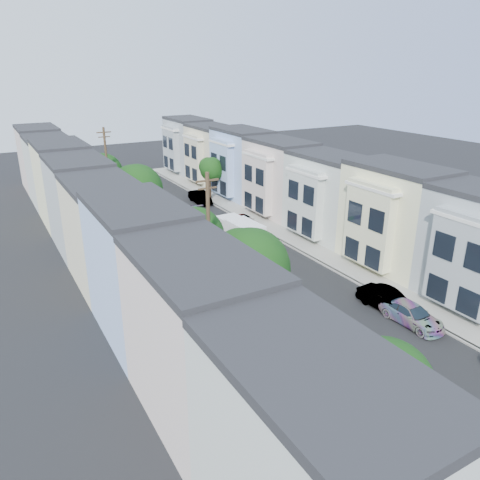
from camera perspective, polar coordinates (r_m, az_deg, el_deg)
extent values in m
plane|color=black|center=(35.15, 7.21, -7.68)|extent=(160.00, 160.00, 0.00)
cube|color=black|center=(46.87, -3.69, -0.10)|extent=(12.00, 70.00, 0.02)
cube|color=gray|center=(44.74, -10.67, -1.37)|extent=(0.30, 70.00, 0.15)
cube|color=gray|center=(49.60, 2.60, 1.19)|extent=(0.30, 70.00, 0.15)
cube|color=gray|center=(44.39, -12.25, -1.68)|extent=(2.60, 70.00, 0.15)
cube|color=gray|center=(50.26, 3.86, 1.43)|extent=(2.60, 70.00, 0.15)
cube|color=gold|center=(46.87, -3.69, -0.11)|extent=(0.12, 70.00, 0.01)
cube|color=silver|center=(43.58, -16.99, -2.67)|extent=(5.00, 70.00, 8.50)
cube|color=silver|center=(52.37, 7.34, 2.02)|extent=(5.00, 70.00, 8.50)
cylinder|color=black|center=(22.26, 15.47, -23.18)|extent=(0.44, 0.44, 2.86)
sphere|color=#123F0F|center=(20.58, 16.89, -16.96)|extent=(4.17, 4.17, 4.17)
cylinder|color=black|center=(28.61, 0.49, -10.12)|extent=(0.44, 0.44, 3.89)
sphere|color=#123F0F|center=(27.09, 1.07, -3.42)|extent=(4.70, 4.70, 4.70)
cylinder|color=black|center=(35.03, -6.02, -4.69)|extent=(0.44, 0.44, 3.31)
sphere|color=#123F0F|center=(33.90, -5.76, 0.33)|extent=(4.45, 4.45, 4.45)
cylinder|color=black|center=(46.13, -12.48, 1.67)|extent=(0.44, 0.44, 3.93)
sphere|color=#123F0F|center=(45.20, -12.46, 6.07)|extent=(4.70, 4.70, 4.70)
cylinder|color=black|center=(58.59, -16.41, 4.83)|extent=(0.44, 0.44, 2.89)
sphere|color=#123F0F|center=(57.93, -16.43, 7.82)|extent=(4.70, 4.70, 4.70)
cylinder|color=black|center=(60.78, -3.73, 6.20)|extent=(0.44, 0.44, 2.91)
sphere|color=#123F0F|center=(60.33, -3.52, 8.57)|extent=(3.10, 3.10, 3.10)
cylinder|color=#42301E|center=(31.59, -3.80, -0.91)|extent=(0.26, 0.26, 10.00)
cube|color=#42301E|center=(30.21, -4.01, 7.24)|extent=(1.60, 0.12, 0.12)
cylinder|color=#42301E|center=(55.27, -15.79, 7.78)|extent=(0.26, 0.26, 10.00)
cube|color=#42301E|center=(54.49, -16.27, 12.50)|extent=(1.60, 0.12, 0.12)
cube|color=white|center=(43.76, 0.57, 0.77)|extent=(2.19, 3.93, 2.15)
cube|color=white|center=(46.16, -1.22, 1.73)|extent=(2.19, 1.83, 1.98)
cube|color=black|center=(44.84, 0.04, -0.34)|extent=(2.02, 5.64, 0.22)
cube|color=#2D0A51|center=(41.93, 1.54, 0.24)|extent=(0.82, 0.04, 0.40)
cube|color=#198C1E|center=(42.29, 2.39, 0.41)|extent=(0.64, 0.04, 0.40)
cylinder|color=black|center=(42.89, 0.14, -1.50)|extent=(0.26, 0.82, 0.82)
cylinder|color=black|center=(43.83, 2.39, -1.02)|extent=(0.26, 0.82, 0.82)
cylinder|color=black|center=(45.90, -2.13, 0.01)|extent=(0.26, 0.82, 0.82)
cylinder|color=black|center=(46.78, 0.01, 0.43)|extent=(0.26, 0.82, 0.82)
imported|color=black|center=(51.51, -4.50, 2.71)|extent=(2.59, 5.32, 1.55)
imported|color=black|center=(23.55, 19.46, -23.50)|extent=(1.60, 3.78, 1.23)
imported|color=black|center=(27.70, 7.40, -14.76)|extent=(2.37, 4.55, 1.23)
imported|color=silver|center=(31.77, 1.03, -9.51)|extent=(1.86, 3.98, 1.25)
imported|color=#4D1A08|center=(42.71, -8.15, -1.50)|extent=(1.85, 4.00, 1.26)
imported|color=slate|center=(34.09, 20.17, -8.53)|extent=(2.04, 4.65, 1.38)
imported|color=silver|center=(35.25, 17.59, -7.06)|extent=(2.02, 4.72, 1.53)
imported|color=black|center=(50.03, 0.60, 2.11)|extent=(2.33, 4.89, 1.35)
imported|color=black|center=(59.67, -4.90, 5.20)|extent=(1.87, 4.64, 1.52)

